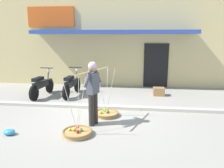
# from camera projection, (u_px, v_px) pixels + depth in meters

# --- Properties ---
(ground_plane) EXTENTS (90.00, 90.00, 0.00)m
(ground_plane) POSITION_uv_depth(u_px,v_px,m) (95.00, 116.00, 6.62)
(ground_plane) COLOR #9E998C
(sidewalk_curb) EXTENTS (20.00, 0.24, 0.10)m
(sidewalk_curb) POSITION_uv_depth(u_px,v_px,m) (99.00, 107.00, 7.29)
(sidewalk_curb) COLOR #BAB4A5
(sidewalk_curb) RESTS_ON ground
(fruit_vendor) EXTENTS (0.55, 1.40, 1.70)m
(fruit_vendor) POSITION_uv_depth(u_px,v_px,m) (93.00, 89.00, 5.76)
(fruit_vendor) COLOR #2D2823
(fruit_vendor) RESTS_ON ground
(fruit_basket_left_side) EXTENTS (0.72, 0.72, 1.45)m
(fruit_basket_left_side) POSITION_uv_depth(u_px,v_px,m) (77.00, 132.00, 5.31)
(fruit_basket_left_side) COLOR #B2894C
(fruit_basket_left_side) RESTS_ON ground
(fruit_basket_right_side) EXTENTS (0.72, 0.72, 1.45)m
(fruit_basket_right_side) POSITION_uv_depth(u_px,v_px,m) (106.00, 113.00, 6.59)
(fruit_basket_right_side) COLOR #B2894C
(fruit_basket_right_side) RESTS_ON ground
(motorcycle_nearest_shop) EXTENTS (0.54, 1.82, 1.09)m
(motorcycle_nearest_shop) POSITION_uv_depth(u_px,v_px,m) (42.00, 85.00, 8.60)
(motorcycle_nearest_shop) COLOR black
(motorcycle_nearest_shop) RESTS_ON ground
(motorcycle_second_in_row) EXTENTS (0.54, 1.82, 1.09)m
(motorcycle_second_in_row) POSITION_uv_depth(u_px,v_px,m) (72.00, 84.00, 8.75)
(motorcycle_second_in_row) COLOR black
(motorcycle_second_in_row) RESTS_ON ground
(storefront_building) EXTENTS (13.00, 6.00, 4.20)m
(storefront_building) POSITION_uv_depth(u_px,v_px,m) (118.00, 40.00, 12.57)
(storefront_building) COLOR #DBC684
(storefront_building) RESTS_ON ground
(plastic_litter_bag) EXTENTS (0.28, 0.22, 0.14)m
(plastic_litter_bag) POSITION_uv_depth(u_px,v_px,m) (9.00, 132.00, 5.32)
(plastic_litter_bag) COLOR #3393D1
(plastic_litter_bag) RESTS_ON ground
(wooden_crate) EXTENTS (0.44, 0.36, 0.32)m
(wooden_crate) POSITION_uv_depth(u_px,v_px,m) (159.00, 92.00, 8.83)
(wooden_crate) COLOR olive
(wooden_crate) RESTS_ON ground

